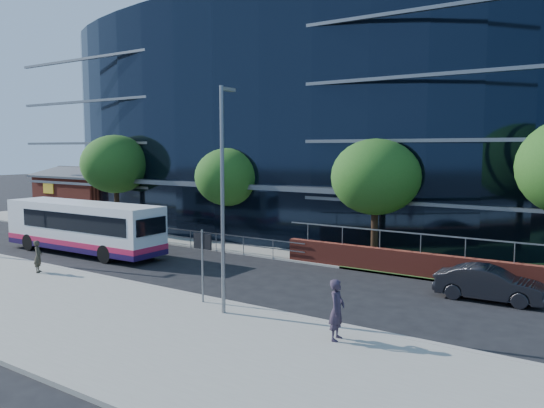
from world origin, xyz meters
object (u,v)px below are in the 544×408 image
Objects in this scene: street_sign at (202,250)px; streetlight_east at (223,193)px; city_bus at (84,227)px; parked_car at (489,284)px; pedestrian at (337,310)px; tree_far_a at (116,164)px; tree_far_c at (375,177)px; pedestrian_b at (38,256)px; brick_pavilion at (90,194)px; tree_far_b at (229,177)px.

street_sign is 2.80m from streetlight_east.
street_sign is 0.26× the size of city_bus.
pedestrian is (-2.87, -7.61, 0.42)m from parked_car.
pedestrian is (23.59, -11.37, -3.77)m from tree_far_a.
streetlight_east is (1.50, -0.59, 2.29)m from street_sign.
pedestrian_b is (-12.23, -11.23, -3.62)m from tree_far_c.
tree_far_c is 4.27× the size of pedestrian_b.
tree_far_a is at bearing -9.84° from pedestrian_b.
tree_far_a is 1.69× the size of parked_car.
brick_pavilion is 4.55× the size of pedestrian.
streetlight_east is 14.80m from city_bus.
tree_far_b is at bearing 72.44° from parked_car.
tree_far_c reaches higher than pedestrian.
streetlight_east is 4.23× the size of pedestrian.
tree_far_a is 14.22m from pedestrian_b.
tree_far_b is at bearing -55.27° from pedestrian_b.
pedestrian is at bearing -15.67° from city_bus.
street_sign is 13.54m from tree_far_b.
street_sign is at bearing -55.92° from tree_far_b.
tree_far_b is 17.36m from parked_car.
brick_pavilion is 32.19m from streetlight_east.
tree_far_b is 10.02m from tree_far_c.
city_bus reaches higher than parked_car.
tree_far_b is 0.76× the size of streetlight_east.
streetlight_east is at bearing -19.37° from city_bus.
pedestrian_b is (-18.68, -7.47, 0.23)m from parked_car.
tree_far_c is 0.81× the size of streetlight_east.
tree_far_c reaches higher than pedestrian_b.
pedestrian_b is at bearing 108.75° from parked_car.
brick_pavilion is at bearing 150.76° from streetlight_east.
parked_car is at bearing 6.45° from city_bus.
pedestrian_b is at bearing -176.22° from street_sign.
brick_pavilion reaches higher than street_sign.
tree_far_a reaches higher than pedestrian_b.
tree_far_a reaches higher than brick_pavilion.
tree_far_c is 0.60× the size of city_bus.
tree_far_a is at bearing -26.55° from brick_pavilion.
city_bus reaches higher than pedestrian.
street_sign is at bearing -103.29° from tree_far_c.
tree_far_b reaches higher than pedestrian.
city_bus is at bearing 162.49° from street_sign.
brick_pavilion is 23.02m from pedestrian_b.
tree_far_c is 3.45× the size of pedestrian.
streetlight_east is at bearing -21.36° from street_sign.
tree_far_a is at bearing 126.29° from city_bus.
brick_pavilion reaches higher than parked_car.
pedestrian_b is at bearing -61.68° from city_bus.
tree_far_a is at bearing -177.14° from tree_far_b.
brick_pavilion is 29.46m from tree_far_c.
tree_far_c is at bearing 84.89° from streetlight_east.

